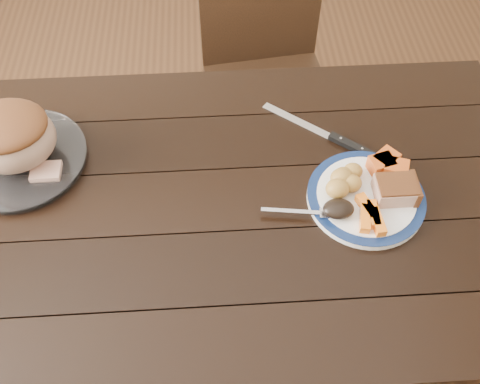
{
  "coord_description": "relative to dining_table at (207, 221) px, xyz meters",
  "views": [
    {
      "loc": [
        0.03,
        -0.73,
        1.77
      ],
      "look_at": [
        0.08,
        -0.02,
        0.8
      ],
      "focal_mm": 40.0,
      "sensor_mm": 36.0,
      "label": 1
    }
  ],
  "objects": [
    {
      "name": "ground",
      "position": [
        0.0,
        0.0,
        -0.66
      ],
      "size": [
        4.0,
        4.0,
        0.0
      ],
      "primitive_type": "plane",
      "color": "#472B16",
      "rests_on": "ground"
    },
    {
      "name": "dining_table",
      "position": [
        0.0,
        0.0,
        0.0
      ],
      "size": [
        1.6,
        0.9,
        0.75
      ],
      "rotation": [
        0.0,
        0.0,
        -0.0
      ],
      "color": "black",
      "rests_on": "ground"
    },
    {
      "name": "chair_far",
      "position": [
        0.22,
        0.74,
        -0.13
      ],
      "size": [
        0.47,
        0.48,
        0.93
      ],
      "rotation": [
        0.0,
        0.0,
        3.26
      ],
      "color": "black",
      "rests_on": "ground"
    },
    {
      "name": "dinner_plate",
      "position": [
        0.37,
        -0.02,
        0.1
      ],
      "size": [
        0.27,
        0.27,
        0.02
      ],
      "primitive_type": "cylinder",
      "color": "white",
      "rests_on": "dining_table"
    },
    {
      "name": "plate_rim",
      "position": [
        0.37,
        -0.02,
        0.11
      ],
      "size": [
        0.27,
        0.27,
        0.02
      ],
      "primitive_type": "torus",
      "color": "#0E1F49",
      "rests_on": "dinner_plate"
    },
    {
      "name": "serving_platter",
      "position": [
        -0.45,
        0.14,
        0.1
      ],
      "size": [
        0.32,
        0.32,
        0.02
      ],
      "primitive_type": "cylinder",
      "color": "white",
      "rests_on": "dining_table"
    },
    {
      "name": "pork_slice",
      "position": [
        0.43,
        -0.03,
        0.13
      ],
      "size": [
        0.09,
        0.07,
        0.04
      ],
      "primitive_type": "cube",
      "rotation": [
        0.0,
        0.0,
        0.0
      ],
      "color": "tan",
      "rests_on": "dinner_plate"
    },
    {
      "name": "roasted_potatoes",
      "position": [
        0.32,
        0.0,
        0.13
      ],
      "size": [
        0.1,
        0.1,
        0.05
      ],
      "color": "gold",
      "rests_on": "dinner_plate"
    },
    {
      "name": "carrot_batons",
      "position": [
        0.37,
        -0.09,
        0.12
      ],
      "size": [
        0.06,
        0.11,
        0.02
      ],
      "color": "orange",
      "rests_on": "dinner_plate"
    },
    {
      "name": "pumpkin_wedges",
      "position": [
        0.43,
        0.05,
        0.13
      ],
      "size": [
        0.1,
        0.09,
        0.04
      ],
      "color": "#EA581A",
      "rests_on": "dinner_plate"
    },
    {
      "name": "dark_mushroom",
      "position": [
        0.3,
        -0.07,
        0.13
      ],
      "size": [
        0.07,
        0.05,
        0.03
      ],
      "primitive_type": "ellipsoid",
      "color": "black",
      "rests_on": "dinner_plate"
    },
    {
      "name": "fork",
      "position": [
        0.23,
        -0.06,
        0.11
      ],
      "size": [
        0.18,
        0.04,
        0.0
      ],
      "rotation": [
        0.0,
        0.0,
        -0.14
      ],
      "color": "silver",
      "rests_on": "dinner_plate"
    },
    {
      "name": "roast_joint",
      "position": [
        -0.45,
        0.14,
        0.18
      ],
      "size": [
        0.21,
        0.19,
        0.14
      ],
      "primitive_type": "ellipsoid",
      "color": "tan",
      "rests_on": "serving_platter"
    },
    {
      "name": "cut_slice",
      "position": [
        -0.38,
        0.09,
        0.12
      ],
      "size": [
        0.07,
        0.06,
        0.02
      ],
      "primitive_type": "cube",
      "rotation": [
        0.0,
        0.0,
        0.02
      ],
      "color": "tan",
      "rests_on": "serving_platter"
    },
    {
      "name": "carving_knife",
      "position": [
        0.34,
        0.16,
        0.1
      ],
      "size": [
        0.26,
        0.22,
        0.01
      ],
      "rotation": [
        0.0,
        0.0,
        -0.68
      ],
      "color": "silver",
      "rests_on": "dining_table"
    }
  ]
}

